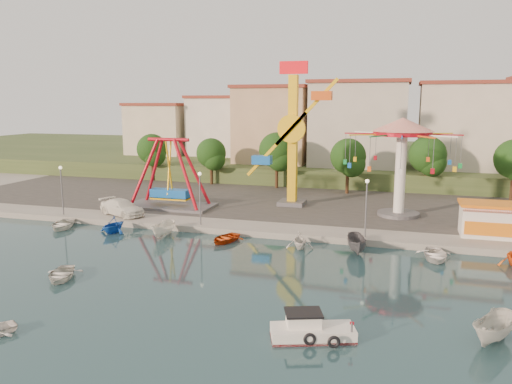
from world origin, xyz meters
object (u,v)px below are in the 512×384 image
at_px(rowboat_a, 61,274).
at_px(van, 122,207).
at_px(pirate_ship_ride, 169,175).
at_px(cabin_motorboat, 311,331).
at_px(wave_swinger, 402,145).
at_px(skiff, 494,330).
at_px(kamikaze_tower, 295,138).

distance_m(rowboat_a, van, 18.10).
height_order(pirate_ship_ride, cabin_motorboat, pirate_ship_ride).
distance_m(pirate_ship_ride, rowboat_a, 22.89).
height_order(rowboat_a, van, van).
bearing_deg(van, wave_swinger, -50.93).
height_order(pirate_ship_ride, skiff, pirate_ship_ride).
relative_size(pirate_ship_ride, van, 1.74).
xyz_separation_m(wave_swinger, rowboat_a, (-23.03, -25.29, -7.82)).
distance_m(skiff, van, 38.73).
height_order(cabin_motorboat, rowboat_a, cabin_motorboat).
xyz_separation_m(wave_swinger, van, (-28.49, -8.06, -6.76)).
bearing_deg(van, kamikaze_tower, -35.42).
xyz_separation_m(pirate_ship_ride, skiff, (30.65, -24.10, -3.63)).
relative_size(kamikaze_tower, rowboat_a, 4.60).
height_order(pirate_ship_ride, wave_swinger, wave_swinger).
distance_m(wave_swinger, rowboat_a, 35.09).
bearing_deg(rowboat_a, cabin_motorboat, -33.91).
distance_m(cabin_motorboat, skiff, 9.68).
bearing_deg(pirate_ship_ride, kamikaze_tower, 20.13).
distance_m(wave_swinger, van, 30.37).
distance_m(kamikaze_tower, skiff, 34.58).
relative_size(cabin_motorboat, skiff, 1.22).
distance_m(wave_swinger, cabin_motorboat, 30.50).
distance_m(kamikaze_tower, van, 20.80).
height_order(cabin_motorboat, skiff, skiff).
height_order(kamikaze_tower, cabin_motorboat, kamikaze_tower).
distance_m(kamikaze_tower, cabin_motorboat, 33.23).
relative_size(rowboat_a, van, 0.62).
height_order(cabin_motorboat, van, van).
bearing_deg(pirate_ship_ride, skiff, -38.17).
xyz_separation_m(kamikaze_tower, skiff, (17.07, -29.07, -7.71)).
xyz_separation_m(pirate_ship_ride, cabin_motorboat, (21.24, -26.34, -3.97)).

